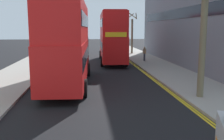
{
  "coord_description": "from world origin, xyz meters",
  "views": [
    {
      "loc": [
        -0.8,
        -1.86,
        3.91
      ],
      "look_at": [
        0.5,
        11.0,
        1.8
      ],
      "focal_mm": 41.53,
      "sensor_mm": 36.0,
      "label": 1
    }
  ],
  "objects": [
    {
      "name": "pedestrian_far",
      "position": [
        5.92,
        27.34,
        0.99
      ],
      "size": [
        0.34,
        0.22,
        1.62
      ],
      "color": "#2D2D38",
      "rests_on": "sidewalk_right"
    },
    {
      "name": "street_tree_near",
      "position": [
        6.06,
        36.3,
        3.07
      ],
      "size": [
        1.77,
        1.82,
        6.17
      ],
      "color": "#6B6047",
      "rests_on": "sidewalk_right"
    },
    {
      "name": "kerb_line_outer",
      "position": [
        4.4,
        14.0,
        0.0
      ],
      "size": [
        0.1,
        56.0,
        0.01
      ],
      "primitive_type": "cube",
      "color": "yellow",
      "rests_on": "ground"
    },
    {
      "name": "sidewalk_left",
      "position": [
        -6.5,
        16.0,
        0.07
      ],
      "size": [
        4.0,
        80.0,
        0.14
      ],
      "primitive_type": "cube",
      "color": "gray",
      "rests_on": "ground"
    },
    {
      "name": "street_tree_mid",
      "position": [
        5.46,
        11.54,
        3.29
      ],
      "size": [
        1.52,
        1.64,
        6.56
      ],
      "color": "#6B6047",
      "rests_on": "sidewalk_right"
    },
    {
      "name": "sidewalk_right",
      "position": [
        6.5,
        16.0,
        0.07
      ],
      "size": [
        4.0,
        80.0,
        0.14
      ],
      "primitive_type": "cube",
      "color": "gray",
      "rests_on": "ground"
    },
    {
      "name": "double_decker_bus_away",
      "position": [
        -2.02,
        15.99,
        3.03
      ],
      "size": [
        3.11,
        10.89,
        5.64
      ],
      "color": "red",
      "rests_on": "ground"
    },
    {
      "name": "double_decker_bus_oncoming",
      "position": [
        2.19,
        27.57,
        3.03
      ],
      "size": [
        3.07,
        10.88,
        5.64
      ],
      "color": "red",
      "rests_on": "ground"
    },
    {
      "name": "kerb_line_inner",
      "position": [
        4.24,
        14.0,
        0.0
      ],
      "size": [
        0.1,
        56.0,
        0.01
      ],
      "primitive_type": "cube",
      "color": "yellow",
      "rests_on": "ground"
    }
  ]
}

